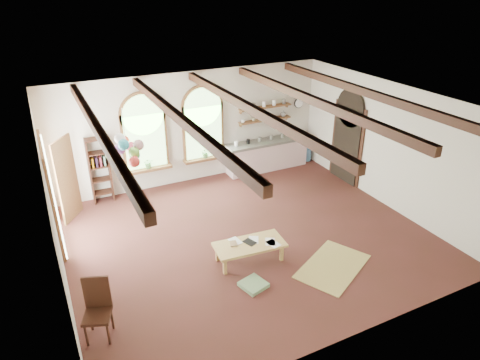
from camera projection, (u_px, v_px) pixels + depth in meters
floor at (248, 236)px, 10.03m from camera, size 8.00×8.00×0.00m
ceiling_beams at (249, 108)px, 8.68m from camera, size 6.20×6.80×0.18m
window_left at (145, 135)px, 11.53m from camera, size 1.30×0.28×2.20m
window_right at (203, 126)px, 12.20m from camera, size 1.30×0.28×2.20m
left_doorway at (52, 196)px, 9.41m from camera, size 0.10×1.90×2.50m
right_doorway at (346, 145)px, 12.33m from camera, size 0.10×1.30×2.40m
kitchen_counter at (267, 154)px, 13.32m from camera, size 2.68×0.62×0.94m
wall_shelf_lower at (265, 120)px, 13.00m from camera, size 1.70×0.24×0.04m
wall_shelf_upper at (265, 107)px, 12.82m from camera, size 1.70×0.24×0.04m
wall_clock at (299, 103)px, 13.40m from camera, size 0.32×0.04×0.32m
bookshelf at (100, 170)px, 11.24m from camera, size 0.53×0.32×1.80m
coffee_table at (250, 246)px, 9.03m from camera, size 1.55×0.82×0.43m
side_chair at (99, 321)px, 7.15m from camera, size 0.57×0.57×1.11m
floor_mat at (333, 266)px, 8.99m from camera, size 1.95×1.68×0.02m
floor_cushion at (253, 285)px, 8.41m from camera, size 0.57×0.57×0.08m
water_jug_a at (288, 157)px, 13.73m from camera, size 0.31×0.31×0.60m
water_jug_b at (307, 154)px, 14.04m from camera, size 0.27×0.27×0.52m
balloon_cluster at (126, 149)px, 8.70m from camera, size 0.79×0.87×1.14m
table_book at (230, 244)px, 8.99m from camera, size 0.20×0.25×0.02m
tablet at (250, 242)px, 9.05m from camera, size 0.27×0.32×0.01m
potted_plant_left at (148, 163)px, 11.78m from camera, size 0.27×0.23×0.30m
potted_plant_right at (206, 153)px, 12.46m from camera, size 0.27×0.23×0.30m
shelf_cup_a at (243, 121)px, 12.67m from camera, size 0.12×0.10×0.10m
shelf_cup_b at (253, 119)px, 12.81m from camera, size 0.10×0.10×0.09m
shelf_bowl_a at (264, 119)px, 12.96m from camera, size 0.22×0.22×0.05m
shelf_bowl_b at (274, 117)px, 13.10m from camera, size 0.20×0.20×0.06m
shelf_vase at (283, 113)px, 13.21m from camera, size 0.18×0.18×0.19m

